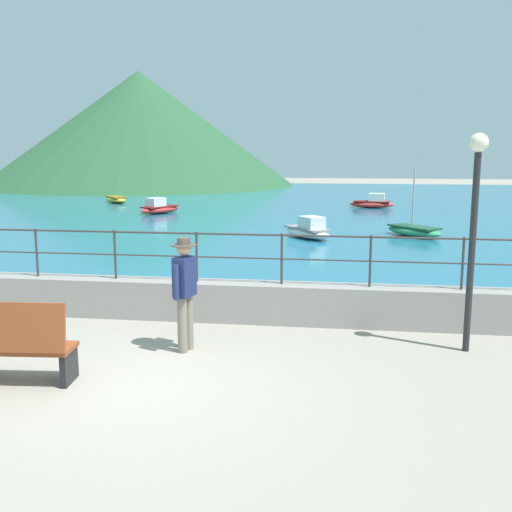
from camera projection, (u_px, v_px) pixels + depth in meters
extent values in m
plane|color=gray|center=(139.00, 386.00, 7.76)|extent=(120.00, 120.00, 0.00)
cube|color=gray|center=(198.00, 300.00, 10.82)|extent=(20.00, 0.56, 0.70)
cylinder|color=#383330|center=(37.00, 253.00, 11.11)|extent=(0.04, 0.04, 0.90)
cylinder|color=#383330|center=(115.00, 255.00, 10.90)|extent=(0.04, 0.04, 0.90)
cylinder|color=#383330|center=(197.00, 257.00, 10.68)|extent=(0.04, 0.04, 0.90)
cylinder|color=#383330|center=(282.00, 259.00, 10.46)|extent=(0.04, 0.04, 0.90)
cylinder|color=#383330|center=(370.00, 261.00, 10.25)|extent=(0.04, 0.04, 0.90)
cylinder|color=#383330|center=(463.00, 264.00, 10.03)|extent=(0.04, 0.04, 0.90)
cylinder|color=#383330|center=(196.00, 233.00, 10.61)|extent=(18.40, 0.04, 0.04)
cylinder|color=#383330|center=(197.00, 257.00, 10.68)|extent=(18.40, 0.03, 0.03)
cube|color=#236B89|center=(295.00, 205.00, 32.94)|extent=(64.00, 44.32, 0.06)
cone|color=#285633|center=(140.00, 129.00, 51.26)|extent=(26.71, 26.71, 9.69)
cone|color=#285633|center=(170.00, 155.00, 51.90)|extent=(21.63, 21.63, 5.23)
cube|color=brown|center=(10.00, 348.00, 7.86)|extent=(1.74, 0.67, 0.06)
cube|color=brown|center=(0.00, 327.00, 7.58)|extent=(1.71, 0.30, 0.64)
cube|color=black|center=(69.00, 367.00, 7.86)|extent=(0.12, 0.47, 0.43)
cylinder|color=slate|center=(188.00, 322.00, 9.15)|extent=(0.15, 0.15, 0.86)
cylinder|color=slate|center=(182.00, 325.00, 8.99)|extent=(0.15, 0.15, 0.86)
cube|color=navy|center=(184.00, 277.00, 8.95)|extent=(0.31, 0.41, 0.60)
cylinder|color=navy|center=(193.00, 276.00, 9.17)|extent=(0.09, 0.09, 0.52)
cylinder|color=navy|center=(176.00, 282.00, 8.74)|extent=(0.09, 0.09, 0.52)
sphere|color=tan|center=(184.00, 248.00, 8.87)|extent=(0.22, 0.22, 0.22)
cylinder|color=#4C4238|center=(184.00, 245.00, 8.86)|extent=(0.38, 0.38, 0.02)
cylinder|color=#4C4238|center=(184.00, 241.00, 8.85)|extent=(0.20, 0.20, 0.10)
cylinder|color=#232326|center=(472.00, 254.00, 8.87)|extent=(0.10, 0.10, 3.00)
sphere|color=#EAEACC|center=(479.00, 143.00, 8.59)|extent=(0.28, 0.28, 0.28)
ellipsoid|color=red|center=(372.00, 204.00, 31.24)|extent=(2.40, 1.19, 0.36)
cube|color=maroon|center=(372.00, 202.00, 31.21)|extent=(1.92, 1.00, 0.06)
cube|color=silver|center=(377.00, 197.00, 31.10)|extent=(0.88, 0.73, 0.40)
ellipsoid|color=white|center=(307.00, 233.00, 20.51)|extent=(2.10, 2.38, 0.36)
cube|color=gray|center=(307.00, 228.00, 20.48)|extent=(1.72, 1.93, 0.06)
cube|color=silver|center=(312.00, 222.00, 20.22)|extent=(0.98, 1.02, 0.40)
ellipsoid|color=#338C59|center=(414.00, 231.00, 20.86)|extent=(2.19, 2.32, 0.36)
cube|color=#1C4D31|center=(414.00, 227.00, 20.84)|extent=(1.79, 1.89, 0.06)
cylinder|color=#B2A899|center=(414.00, 197.00, 20.74)|extent=(0.06, 0.06, 2.00)
ellipsoid|color=red|center=(160.00, 210.00, 28.47)|extent=(1.90, 2.45, 0.36)
cube|color=maroon|center=(160.00, 206.00, 28.44)|extent=(1.56, 1.98, 0.06)
cube|color=silver|center=(156.00, 202.00, 28.20)|extent=(0.94, 1.00, 0.40)
ellipsoid|color=gold|center=(116.00, 199.00, 34.36)|extent=(2.15, 2.35, 0.36)
cube|color=brown|center=(116.00, 197.00, 34.33)|extent=(1.75, 1.91, 0.06)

